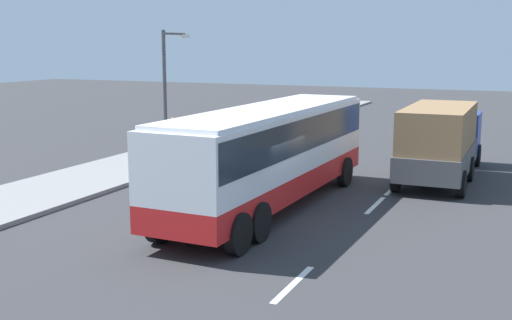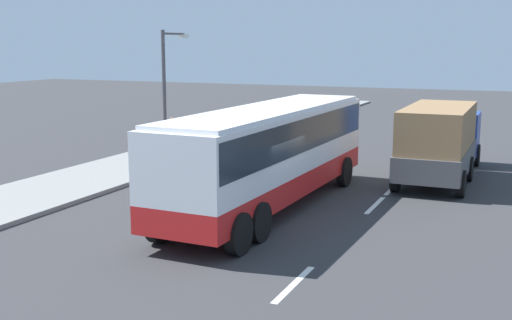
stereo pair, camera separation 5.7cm
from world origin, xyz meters
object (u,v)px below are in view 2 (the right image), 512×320
(cargo_truck, at_px, (440,139))
(pedestrian_near_curb, at_px, (173,132))
(coach_bus, at_px, (270,146))
(street_lamp, at_px, (167,85))

(cargo_truck, height_order, pedestrian_near_curb, cargo_truck)
(coach_bus, bearing_deg, street_lamp, 55.09)
(cargo_truck, bearing_deg, street_lamp, 99.08)
(coach_bus, height_order, street_lamp, street_lamp)
(cargo_truck, relative_size, street_lamp, 1.43)
(coach_bus, height_order, pedestrian_near_curb, coach_bus)
(cargo_truck, bearing_deg, coach_bus, 147.67)
(pedestrian_near_curb, distance_m, street_lamp, 3.44)
(pedestrian_near_curb, relative_size, street_lamp, 0.30)
(coach_bus, xyz_separation_m, pedestrian_near_curb, (7.29, 8.02, -0.90))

